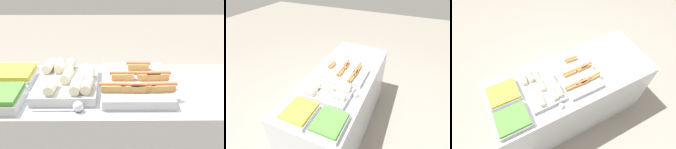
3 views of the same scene
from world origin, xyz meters
TOP-DOWN VIEW (x-y plane):
  - tray_hotdogs at (0.04, -0.01)m, footprint 0.40×0.53m
  - tray_wraps at (-0.34, -0.00)m, footprint 0.33×0.46m
  - tray_side_back at (-0.69, 0.09)m, footprint 0.29×0.25m
  - serving_spoon_near at (-0.28, -0.26)m, footprint 0.25×0.05m
  - serving_spoon_far at (-0.28, 0.26)m, footprint 0.25×0.05m

SIDE VIEW (x-z plane):
  - serving_spoon_near at x=-0.28m, z-range 0.85..0.90m
  - serving_spoon_far at x=-0.28m, z-range 0.85..0.90m
  - tray_hotdogs at x=0.04m, z-range 0.84..0.94m
  - tray_side_back at x=-0.69m, z-range 0.85..0.93m
  - tray_wraps at x=-0.34m, z-range 0.84..0.95m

